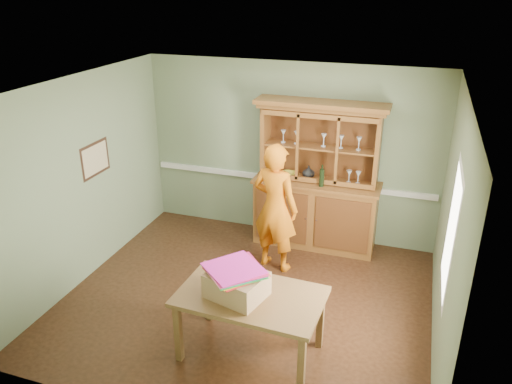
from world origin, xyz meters
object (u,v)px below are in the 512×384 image
(cardboard_box, at_px, (237,285))
(person, at_px, (275,208))
(dining_table, at_px, (250,302))
(china_hutch, at_px, (316,197))

(cardboard_box, xyz_separation_m, person, (-0.14, 1.86, 0.03))
(dining_table, xyz_separation_m, person, (-0.27, 1.80, 0.25))
(person, bearing_deg, china_hutch, -101.08)
(china_hutch, distance_m, cardboard_box, 2.71)
(china_hutch, height_order, dining_table, china_hutch)
(china_hutch, relative_size, cardboard_box, 3.90)
(cardboard_box, relative_size, person, 0.31)
(china_hutch, relative_size, person, 1.21)
(china_hutch, height_order, cardboard_box, china_hutch)
(cardboard_box, bearing_deg, dining_table, 23.62)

